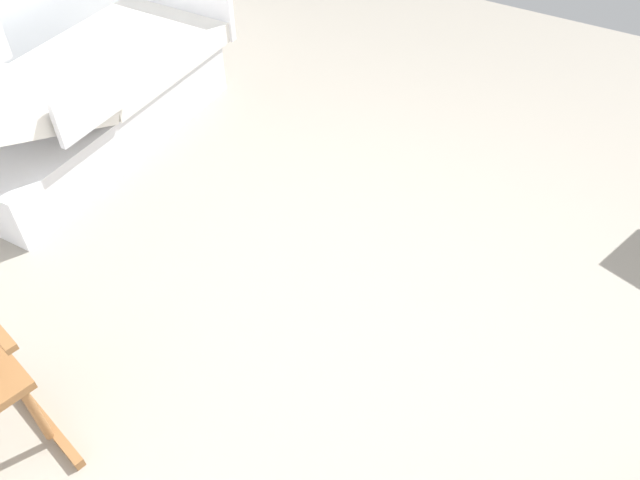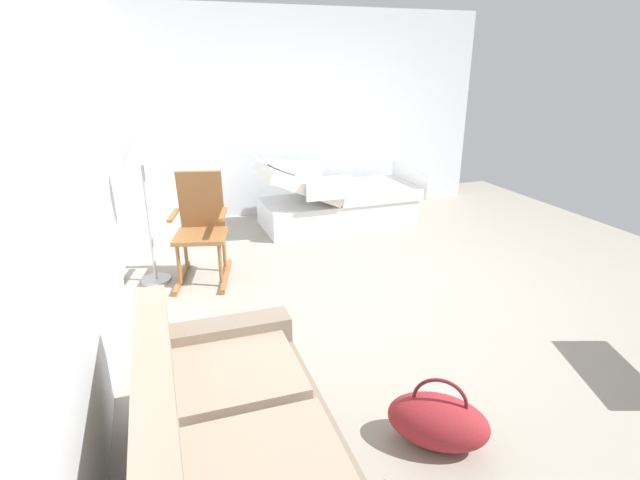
# 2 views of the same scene
# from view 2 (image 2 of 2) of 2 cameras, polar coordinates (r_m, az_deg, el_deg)

# --- Properties ---
(ground_plane) EXTENTS (7.06, 7.06, 0.00)m
(ground_plane) POSITION_cam_2_polar(r_m,az_deg,el_deg) (4.71, 8.92, -5.72)
(ground_plane) COLOR gray
(back_wall) EXTENTS (5.85, 0.10, 2.70)m
(back_wall) POSITION_cam_2_polar(r_m,az_deg,el_deg) (3.82, -25.57, 7.90)
(back_wall) COLOR silver
(back_wall) RESTS_ON ground
(side_wall) EXTENTS (0.10, 5.08, 2.70)m
(side_wall) POSITION_cam_2_polar(r_m,az_deg,el_deg) (6.94, -1.68, 14.43)
(side_wall) COLOR silver
(side_wall) RESTS_ON ground
(hospital_bed) EXTENTS (1.06, 2.11, 0.98)m
(hospital_bed) POSITION_cam_2_polar(r_m,az_deg,el_deg) (6.42, 2.00, 4.41)
(hospital_bed) COLOR silver
(hospital_bed) RESTS_ON ground
(couch) EXTENTS (1.60, 0.85, 0.85)m
(couch) POSITION_cam_2_polar(r_m,az_deg,el_deg) (2.53, -9.80, -23.11)
(couch) COLOR #7D6C5C
(couch) RESTS_ON ground
(rocking_chair) EXTENTS (0.85, 0.64, 1.05)m
(rocking_chair) POSITION_cam_2_polar(r_m,az_deg,el_deg) (4.90, -13.62, 1.34)
(rocking_chair) COLOR brown
(rocking_chair) RESTS_ON ground
(floor_lamp) EXTENTS (0.34, 0.34, 1.48)m
(floor_lamp) POSITION_cam_2_polar(r_m,az_deg,el_deg) (4.73, -20.08, 9.14)
(floor_lamp) COLOR #B2B5BA
(floor_lamp) RESTS_ON ground
(duffel_bag) EXTENTS (0.60, 0.64, 0.43)m
(duffel_bag) POSITION_cam_2_polar(r_m,az_deg,el_deg) (2.97, 13.52, -19.73)
(duffel_bag) COLOR maroon
(duffel_bag) RESTS_ON ground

